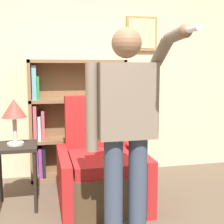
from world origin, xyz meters
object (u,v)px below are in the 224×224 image
(armchair, at_px, (100,170))
(person_standing, at_px, (126,125))
(table_lamp, at_px, (14,111))
(side_table, at_px, (16,157))
(bookcase, at_px, (71,121))

(armchair, bearing_deg, person_standing, -87.57)
(person_standing, bearing_deg, table_lamp, 133.63)
(armchair, height_order, side_table, armchair)
(armchair, relative_size, side_table, 1.70)
(person_standing, relative_size, table_lamp, 3.71)
(person_standing, distance_m, table_lamp, 1.30)
(armchair, height_order, person_standing, person_standing)
(person_standing, bearing_deg, side_table, 133.63)
(bookcase, height_order, side_table, bookcase)
(bookcase, xyz_separation_m, armchair, (0.23, -0.83, -0.40))
(armchair, relative_size, table_lamp, 2.40)
(armchair, xyz_separation_m, person_standing, (0.04, -0.89, 0.66))
(person_standing, height_order, side_table, person_standing)
(bookcase, distance_m, person_standing, 1.75)
(side_table, relative_size, table_lamp, 1.41)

